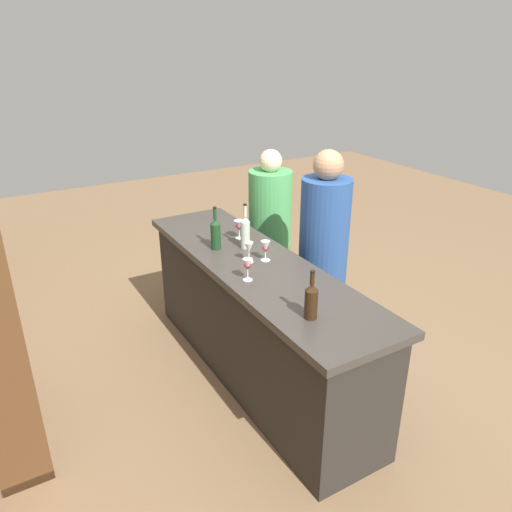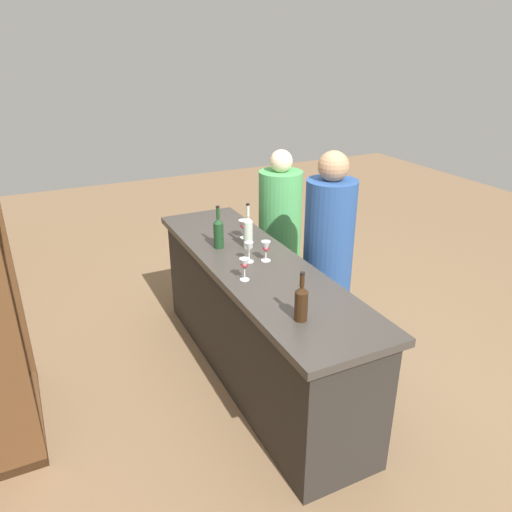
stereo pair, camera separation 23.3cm
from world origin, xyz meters
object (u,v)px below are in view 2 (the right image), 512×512
object	(u,v)px
wine_bottle_center_olive_green	(218,232)
person_left_guest	(327,263)
wine_bottle_second_left_clear_pale	(248,231)
wine_glass_far_left	(244,265)
wine_glass_near_center	(266,248)
wine_glass_near_right	(249,248)
wine_glass_near_left	(244,226)
person_center_guest	(280,234)
wine_bottle_leftmost_amber_brown	(301,302)

from	to	relation	value
wine_bottle_center_olive_green	person_left_guest	distance (m)	0.89
wine_bottle_second_left_clear_pale	wine_glass_far_left	bearing A→B (deg)	152.42
wine_bottle_center_olive_green	wine_glass_near_center	xyz separation A→B (m)	(-0.37, -0.20, -0.03)
wine_bottle_center_olive_green	wine_glass_near_center	world-z (taller)	wine_bottle_center_olive_green
wine_bottle_center_olive_green	wine_glass_near_right	size ratio (longest dim) A/B	2.21
wine_glass_near_right	person_left_guest	distance (m)	0.77
wine_bottle_center_olive_green	wine_glass_near_left	distance (m)	0.27
wine_bottle_center_olive_green	person_center_guest	bearing A→B (deg)	-53.58
person_left_guest	person_center_guest	size ratio (longest dim) A/B	1.11
wine_glass_near_right	person_left_guest	world-z (taller)	person_left_guest
wine_glass_near_center	person_left_guest	bearing A→B (deg)	-79.04
wine_glass_near_center	wine_glass_far_left	bearing A→B (deg)	128.05
wine_glass_near_left	wine_glass_far_left	world-z (taller)	wine_glass_far_left
wine_bottle_second_left_clear_pale	wine_bottle_leftmost_amber_brown	bearing A→B (deg)	170.46
wine_bottle_second_left_clear_pale	wine_glass_far_left	size ratio (longest dim) A/B	2.28
wine_glass_far_left	person_center_guest	size ratio (longest dim) A/B	0.10
wine_bottle_second_left_clear_pale	wine_glass_near_left	world-z (taller)	wine_bottle_second_left_clear_pale
wine_bottle_leftmost_amber_brown	wine_bottle_second_left_clear_pale	size ratio (longest dim) A/B	0.85
wine_bottle_second_left_clear_pale	wine_glass_near_center	size ratio (longest dim) A/B	2.34
wine_glass_near_center	person_center_guest	distance (m)	1.26
wine_bottle_second_left_clear_pale	wine_glass_near_right	bearing A→B (deg)	156.36
wine_glass_near_left	wine_bottle_center_olive_green	bearing A→B (deg)	111.16
wine_glass_near_right	wine_glass_near_left	bearing A→B (deg)	-20.04
wine_bottle_second_left_clear_pale	person_left_guest	xyz separation A→B (m)	(-0.16, -0.61, -0.31)
wine_bottle_center_olive_green	wine_glass_far_left	xyz separation A→B (m)	(-0.57, 0.05, -0.02)
wine_bottle_center_olive_green	wine_glass_far_left	world-z (taller)	wine_bottle_center_olive_green
wine_bottle_second_left_clear_pale	person_center_guest	size ratio (longest dim) A/B	0.23
wine_bottle_center_olive_green	wine_glass_far_left	bearing A→B (deg)	174.59
wine_glass_near_left	person_left_guest	distance (m)	0.71
wine_bottle_second_left_clear_pale	wine_bottle_center_olive_green	world-z (taller)	wine_bottle_second_left_clear_pale
wine_bottle_second_left_clear_pale	wine_bottle_center_olive_green	distance (m)	0.22
wine_bottle_second_left_clear_pale	wine_glass_near_right	distance (m)	0.26
wine_bottle_leftmost_amber_brown	wine_bottle_second_left_clear_pale	bearing A→B (deg)	-9.54
wine_glass_near_center	wine_glass_near_right	distance (m)	0.12
wine_glass_near_right	wine_glass_far_left	xyz separation A→B (m)	(-0.24, 0.15, 0.00)
person_center_guest	wine_bottle_center_olive_green	bearing A→B (deg)	22.07
wine_bottle_center_olive_green	person_left_guest	world-z (taller)	person_left_guest
wine_glass_far_left	wine_glass_near_center	bearing A→B (deg)	-51.95
wine_bottle_leftmost_amber_brown	wine_bottle_second_left_clear_pale	distance (m)	1.07
wine_bottle_leftmost_amber_brown	wine_glass_near_right	size ratio (longest dim) A/B	1.98
wine_glass_near_left	wine_glass_near_right	size ratio (longest dim) A/B	1.00
person_left_guest	wine_glass_far_left	bearing A→B (deg)	35.32
wine_bottle_second_left_clear_pale	person_left_guest	size ratio (longest dim) A/B	0.21
wine_glass_far_left	wine_bottle_second_left_clear_pale	bearing A→B (deg)	-27.58
wine_bottle_center_olive_green	wine_glass_near_center	bearing A→B (deg)	-151.05
wine_bottle_leftmost_amber_brown	wine_bottle_center_olive_green	distance (m)	1.15
wine_glass_near_left	wine_bottle_leftmost_amber_brown	bearing A→B (deg)	169.57
wine_bottle_second_left_clear_pale	wine_bottle_center_olive_green	bearing A→B (deg)	64.34
wine_glass_near_center	wine_glass_far_left	xyz separation A→B (m)	(-0.20, 0.26, 0.01)
wine_glass_near_left	wine_glass_near_right	bearing A→B (deg)	159.96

